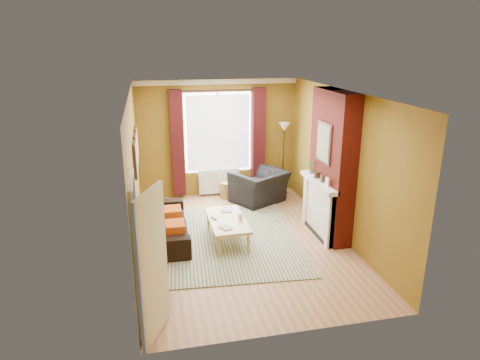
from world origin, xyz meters
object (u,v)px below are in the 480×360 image
Objects in this scene: sofa at (165,223)px; armchair at (259,187)px; coffee_table at (227,221)px; wicker_stool at (227,190)px; floor_lamp at (284,138)px.

armchair reaches higher than sofa.
sofa is 1.20m from coffee_table.
floor_lamp is (1.41, 0.00, 1.21)m from wicker_stool.
armchair is (2.25, 1.49, 0.07)m from sofa.
sofa is at bearing -129.01° from wicker_stool.
coffee_table is at bearing -128.50° from floor_lamp.
wicker_stool is (1.56, 1.93, -0.11)m from sofa.
wicker_stool is (0.43, 2.31, -0.20)m from coffee_table.
coffee_table is at bearing -107.28° from sofa.
floor_lamp reaches higher than wicker_stool.
armchair reaches higher than wicker_stool.
sofa is 1.81× the size of armchair.
sofa is 5.37× the size of wicker_stool.
armchair is 2.96× the size of wicker_stool.
floor_lamp is (2.97, 1.93, 1.10)m from sofa.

